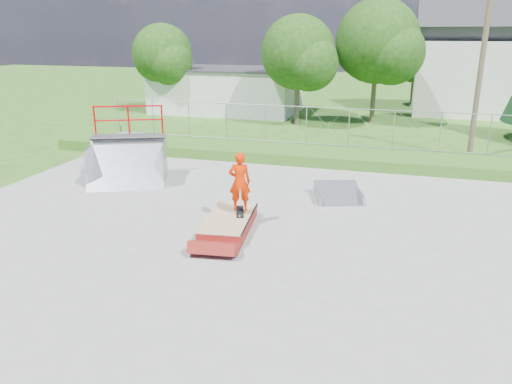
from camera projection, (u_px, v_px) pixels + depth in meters
The scene contains 17 objects.
ground at pixel (237, 237), 14.43m from camera, with size 120.00×120.00×0.00m, color #2A5C1A.
concrete_pad at pixel (237, 237), 14.42m from camera, with size 20.00×16.00×0.04m, color gray.
grass_berm at pixel (301, 154), 23.02m from camera, with size 24.00×3.00×0.50m, color #2A5C1A.
grind_box at pixel (229, 224), 14.90m from camera, with size 1.59×2.81×0.40m.
quarter_pipe at pixel (126, 147), 19.07m from camera, with size 2.85×2.42×2.85m, color #94979B, non-canonical shape.
flat_bank_ramp at pixel (338, 194), 17.48m from camera, with size 1.54×1.64×0.47m, color #94979B, non-canonical shape.
skateboard at pixel (240, 212), 15.13m from camera, with size 0.22×0.80×0.02m, color black.
skater at pixel (240, 184), 14.85m from camera, with size 0.65×0.43×1.80m, color red.
concrete_stairs at pixel (128, 143), 24.50m from camera, with size 1.50×1.60×0.80m, color gray, non-canonical shape.
chain_link_fence at pixel (306, 125), 23.58m from camera, with size 20.00×0.06×1.80m, color gray, non-canonical shape.
utility_building_flat at pixel (227, 91), 36.17m from camera, with size 10.00×6.00×3.00m, color silver.
gable_house at pixel (477, 58), 34.59m from camera, with size 8.40×6.08×8.94m.
utility_pole at pixel (481, 70), 22.16m from camera, with size 0.24×0.24×8.00m, color #4E3D31.
tree_left_near at pixel (302, 56), 29.86m from camera, with size 4.76×4.48×6.65m.
tree_center at pixel (382, 45), 30.27m from camera, with size 5.44×5.12×7.60m.
tree_left_far at pixel (165, 57), 34.44m from camera, with size 4.42×4.16×6.18m.
tree_back_mid at pixel (419, 59), 37.35m from camera, with size 4.08×3.84×5.70m.
Camera 1 is at (4.23, -12.63, 5.72)m, focal length 35.00 mm.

